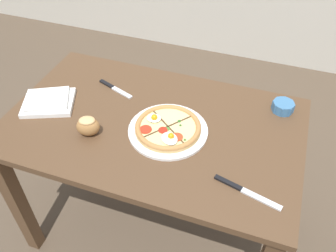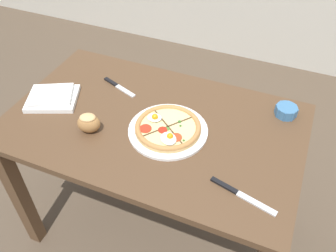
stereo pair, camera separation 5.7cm
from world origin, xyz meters
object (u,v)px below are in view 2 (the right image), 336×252
ramekin_bowl (286,111)px  napkin_folded (52,97)px  knife_main (242,195)px  knife_spare (119,87)px  dining_table (154,143)px  pizza (168,128)px  bread_piece_near (89,123)px

ramekin_bowl → napkin_folded: ramekin_bowl is taller
knife_main → knife_spare: (-0.66, 0.37, 0.00)m
dining_table → knife_spare: bearing=147.6°
knife_main → knife_spare: same height
dining_table → pizza: 0.16m
dining_table → knife_spare: size_ratio=6.30×
dining_table → ramekin_bowl: size_ratio=12.90×
bread_piece_near → knife_main: size_ratio=0.45×
napkin_folded → knife_spare: bearing=41.0°
pizza → knife_main: (0.34, -0.19, -0.01)m
knife_main → knife_spare: bearing=164.7°
pizza → ramekin_bowl: (0.41, 0.28, 0.00)m
pizza → napkin_folded: 0.53m
pizza → ramekin_bowl: bearing=34.4°
dining_table → ramekin_bowl: 0.56m
pizza → ramekin_bowl: size_ratio=3.39×
knife_main → dining_table: bearing=166.6°
knife_main → pizza: bearing=165.2°
dining_table → ramekin_bowl: bearing=27.5°
napkin_folded → knife_spare: napkin_folded is taller
napkin_folded → knife_main: bearing=-11.5°
bread_piece_near → knife_main: (0.63, -0.08, -0.04)m
napkin_folded → dining_table: bearing=4.8°
ramekin_bowl → knife_spare: size_ratio=0.49×
knife_spare → ramekin_bowl: bearing=28.3°
napkin_folded → knife_main: napkin_folded is taller
napkin_folded → knife_spare: (0.22, 0.19, -0.01)m
pizza → knife_main: pizza is taller
pizza → dining_table: bearing=159.4°
ramekin_bowl → napkin_folded: 0.98m
knife_main → knife_spare: size_ratio=1.25×
dining_table → pizza: size_ratio=3.81×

